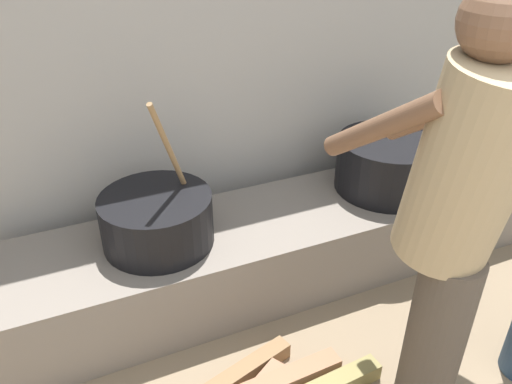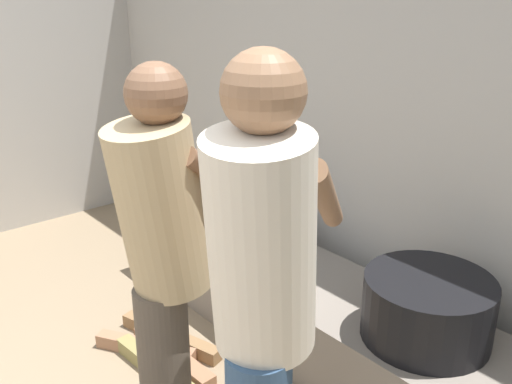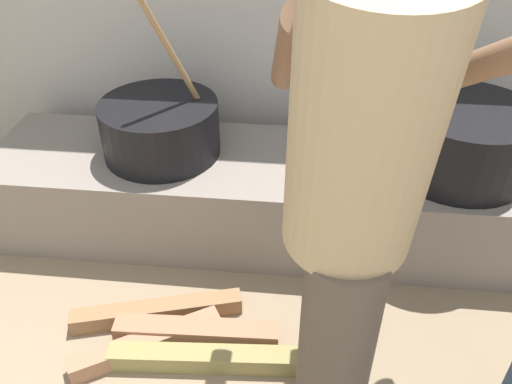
{
  "view_description": "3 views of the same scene",
  "coord_description": "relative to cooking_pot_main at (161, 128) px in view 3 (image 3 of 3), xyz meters",
  "views": [
    {
      "loc": [
        -1.03,
        0.2,
        1.73
      ],
      "look_at": [
        -0.43,
        1.58,
        0.85
      ],
      "focal_mm": 35.26,
      "sensor_mm": 36.0,
      "label": 1
    },
    {
      "loc": [
        1.62,
        0.2,
        1.8
      ],
      "look_at": [
        0.1,
        1.5,
        1.06
      ],
      "focal_mm": 39.09,
      "sensor_mm": 36.0,
      "label": 2
    },
    {
      "loc": [
        -0.09,
        0.2,
        1.57
      ],
      "look_at": [
        -0.21,
        1.39,
        0.7
      ],
      "focal_mm": 36.41,
      "sensor_mm": 36.0,
      "label": 3
    }
  ],
  "objects": [
    {
      "name": "cook_in_tan_shirt",
      "position": [
        0.72,
        -0.95,
        0.4
      ],
      "size": [
        0.39,
        0.69,
        1.58
      ],
      "color": "#4C4238",
      "rests_on": "ground_plane"
    },
    {
      "name": "firewood_pile",
      "position": [
        0.21,
        -0.69,
        -0.47
      ],
      "size": [
        0.93,
        0.45,
        0.08
      ],
      "color": "olive",
      "rests_on": "ground_plane"
    },
    {
      "name": "cooking_pot_secondary",
      "position": [
        1.23,
        -0.01,
        0.02
      ],
      "size": [
        0.54,
        0.54,
        0.28
      ],
      "color": "black",
      "rests_on": "hearth_ledge"
    },
    {
      "name": "cooking_pot_main",
      "position": [
        0.0,
        0.0,
        0.0
      ],
      "size": [
        0.49,
        0.49,
        0.69
      ],
      "color": "black",
      "rests_on": "hearth_ledge"
    },
    {
      "name": "hearth_ledge",
      "position": [
        0.61,
        -0.01,
        -0.31
      ],
      "size": [
        2.73,
        0.6,
        0.39
      ],
      "primitive_type": "cube",
      "color": "slate",
      "rests_on": "ground_plane"
    }
  ]
}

